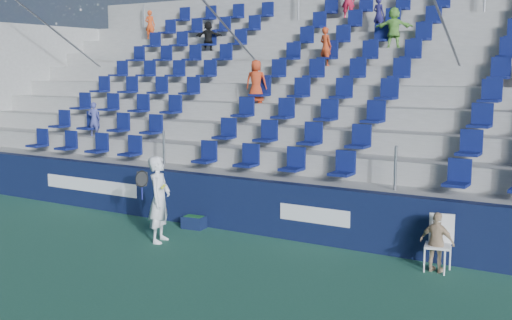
{
  "coord_description": "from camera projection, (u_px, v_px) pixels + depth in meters",
  "views": [
    {
      "loc": [
        7.32,
        -8.67,
        3.61
      ],
      "look_at": [
        0.2,
        2.8,
        1.7
      ],
      "focal_mm": 45.0,
      "sensor_mm": 36.0,
      "label": 1
    }
  ],
  "objects": [
    {
      "name": "ball_bin",
      "position": [
        194.0,
        222.0,
        14.67
      ],
      "size": [
        0.55,
        0.39,
        0.29
      ],
      "color": "#101A3B",
      "rests_on": "ground"
    },
    {
      "name": "sponsor_wall",
      "position": [
        257.0,
        207.0,
        14.19
      ],
      "size": [
        24.0,
        0.32,
        1.2
      ],
      "color": "#10183C",
      "rests_on": "ground"
    },
    {
      "name": "line_judge_chair",
      "position": [
        440.0,
        238.0,
        11.58
      ],
      "size": [
        0.54,
        0.56,
        1.02
      ],
      "color": "white",
      "rests_on": "ground"
    },
    {
      "name": "ground",
      "position": [
        165.0,
        270.0,
        11.62
      ],
      "size": [
        70.0,
        70.0,
        0.0
      ],
      "primitive_type": "plane",
      "color": "#2A634C",
      "rests_on": "ground"
    },
    {
      "name": "line_judge",
      "position": [
        437.0,
        242.0,
        11.46
      ],
      "size": [
        0.67,
        0.34,
        1.09
      ],
      "primitive_type": "imported",
      "rotation": [
        0.0,
        0.0,
        3.02
      ],
      "color": "tan",
      "rests_on": "ground"
    },
    {
      "name": "tennis_player",
      "position": [
        159.0,
        199.0,
        13.43
      ],
      "size": [
        0.72,
        0.77,
        1.83
      ],
      "color": "white",
      "rests_on": "ground"
    },
    {
      "name": "grandstand",
      "position": [
        351.0,
        122.0,
        18.26
      ],
      "size": [
        24.0,
        8.17,
        6.63
      ],
      "color": "#A8A8A2",
      "rests_on": "ground"
    }
  ]
}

